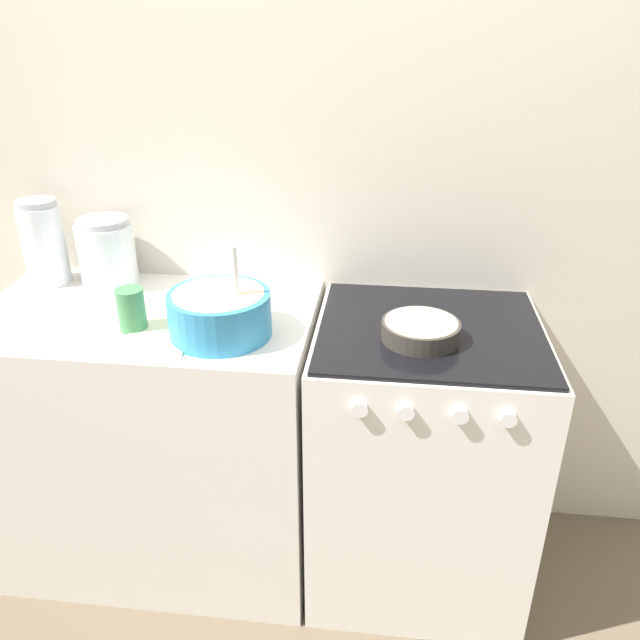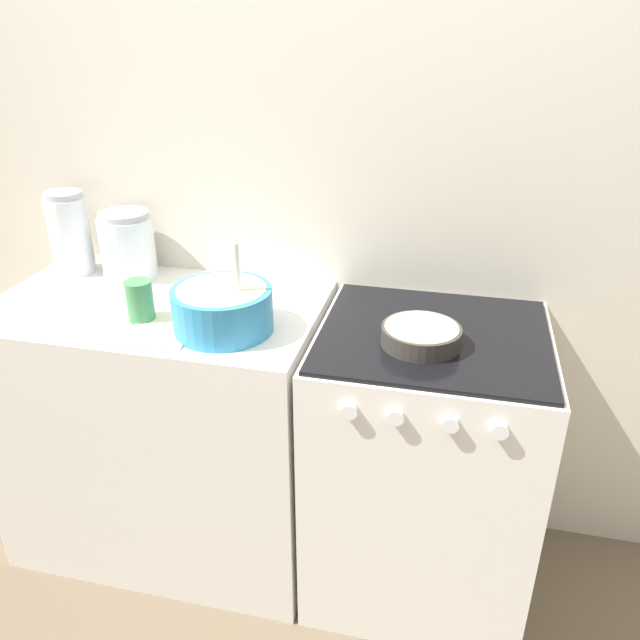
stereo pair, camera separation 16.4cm
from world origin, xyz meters
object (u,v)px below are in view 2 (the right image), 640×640
(storage_jar_left, at_px, (71,238))
(baking_pan, at_px, (421,335))
(mixing_bowl, at_px, (222,307))
(storage_jar_middle, at_px, (128,250))
(tin_can, at_px, (140,301))
(stove, at_px, (422,463))

(storage_jar_left, bearing_deg, baking_pan, -12.53)
(mixing_bowl, height_order, storage_jar_middle, mixing_bowl)
(storage_jar_middle, distance_m, tin_can, 0.35)
(baking_pan, relative_size, storage_jar_left, 0.77)
(storage_jar_left, bearing_deg, mixing_bowl, -24.85)
(mixing_bowl, height_order, tin_can, mixing_bowl)
(baking_pan, bearing_deg, storage_jar_left, 167.47)
(stove, height_order, tin_can, tin_can)
(stove, xyz_separation_m, mixing_bowl, (-0.56, -0.11, 0.51))
(baking_pan, xyz_separation_m, storage_jar_left, (-1.17, 0.26, 0.09))
(stove, distance_m, baking_pan, 0.48)
(stove, bearing_deg, mixing_bowl, -168.91)
(mixing_bowl, distance_m, storage_jar_middle, 0.53)
(storage_jar_left, height_order, tin_can, storage_jar_left)
(tin_can, bearing_deg, baking_pan, 2.42)
(stove, distance_m, storage_jar_middle, 1.15)
(stove, bearing_deg, storage_jar_middle, 169.41)
(mixing_bowl, relative_size, baking_pan, 1.31)
(storage_jar_middle, bearing_deg, storage_jar_left, 180.00)
(storage_jar_left, distance_m, tin_can, 0.49)
(storage_jar_left, xyz_separation_m, tin_can, (0.39, -0.29, -0.06))
(storage_jar_middle, bearing_deg, tin_can, -56.86)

